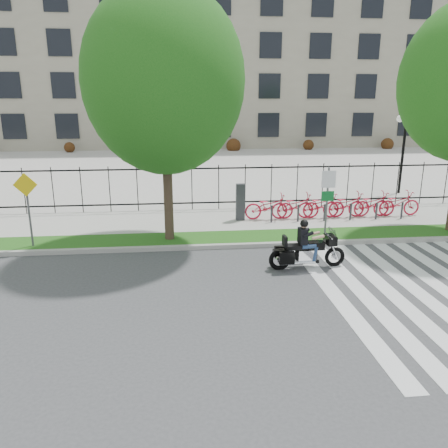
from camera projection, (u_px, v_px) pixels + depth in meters
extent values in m
plane|color=#3D3D3F|center=(252.00, 300.00, 11.06)|extent=(120.00, 120.00, 0.00)
cube|color=#9D9B94|center=(232.00, 246.00, 14.97)|extent=(60.00, 0.20, 0.15)
cube|color=#194D13|center=(230.00, 238.00, 15.78)|extent=(60.00, 1.50, 0.15)
cube|color=#A29F98|center=(223.00, 220.00, 18.18)|extent=(60.00, 3.50, 0.15)
cube|color=#A29F98|center=(201.00, 163.00, 34.98)|extent=(80.00, 34.00, 0.10)
cube|color=gray|center=(191.00, 56.00, 51.42)|extent=(60.00, 20.00, 20.00)
cylinder|color=black|center=(402.00, 157.00, 23.00)|extent=(0.14, 0.14, 4.00)
cylinder|color=black|center=(406.00, 121.00, 22.49)|extent=(0.06, 0.70, 0.70)
sphere|color=white|center=(400.00, 119.00, 22.42)|extent=(0.36, 0.36, 0.36)
sphere|color=white|center=(413.00, 118.00, 22.49)|extent=(0.36, 0.36, 0.36)
cylinder|color=#38271F|center=(168.00, 186.00, 15.04)|extent=(0.32, 0.32, 3.77)
ellipsoid|color=#145413|center=(164.00, 81.00, 14.09)|extent=(5.28, 5.28, 6.07)
cube|color=#2D2D33|center=(240.00, 202.00, 17.78)|extent=(0.35, 0.25, 1.50)
imported|color=red|center=(269.00, 207.00, 17.96)|extent=(2.02, 0.70, 1.06)
cylinder|color=#2D2D33|center=(271.00, 214.00, 17.53)|extent=(0.08, 0.08, 0.70)
imported|color=red|center=(295.00, 206.00, 18.07)|extent=(2.02, 0.70, 1.06)
cylinder|color=#2D2D33|center=(298.00, 213.00, 17.64)|extent=(0.08, 0.08, 0.70)
imported|color=red|center=(321.00, 205.00, 18.18)|extent=(2.02, 0.70, 1.06)
cylinder|color=#2D2D33|center=(325.00, 212.00, 17.75)|extent=(0.08, 0.08, 0.70)
imported|color=red|center=(346.00, 205.00, 18.29)|extent=(2.02, 0.70, 1.06)
cylinder|color=#2D2D33|center=(351.00, 212.00, 17.86)|extent=(0.08, 0.08, 0.70)
imported|color=red|center=(372.00, 204.00, 18.40)|extent=(2.02, 0.70, 1.06)
cylinder|color=#2D2D33|center=(376.00, 211.00, 17.97)|extent=(0.08, 0.08, 0.70)
imported|color=red|center=(397.00, 203.00, 18.51)|extent=(2.02, 0.70, 1.06)
cylinder|color=#2D2D33|center=(402.00, 210.00, 18.08)|extent=(0.08, 0.08, 0.70)
cylinder|color=#59595B|center=(327.00, 203.00, 15.43)|extent=(0.07, 0.07, 2.50)
cube|color=white|center=(329.00, 179.00, 15.16)|extent=(0.50, 0.03, 0.60)
cube|color=#0C6626|center=(328.00, 196.00, 15.32)|extent=(0.45, 0.03, 0.35)
cylinder|color=#59595B|center=(29.00, 211.00, 14.43)|extent=(0.07, 0.07, 2.40)
cube|color=yellow|center=(25.00, 185.00, 14.15)|extent=(0.78, 0.03, 0.78)
torus|color=black|center=(335.00, 257.00, 13.26)|extent=(0.63, 0.14, 0.63)
torus|color=black|center=(280.00, 260.00, 13.02)|extent=(0.67, 0.16, 0.66)
cube|color=black|center=(330.00, 240.00, 13.08)|extent=(0.29, 0.51, 0.27)
cube|color=#26262B|center=(333.00, 233.00, 13.03)|extent=(0.16, 0.46, 0.28)
cube|color=silver|center=(306.00, 255.00, 13.10)|extent=(0.56, 0.33, 0.36)
cube|color=black|center=(315.00, 245.00, 13.06)|extent=(0.51, 0.33, 0.24)
cube|color=black|center=(296.00, 247.00, 12.98)|extent=(0.65, 0.35, 0.13)
cube|color=black|center=(285.00, 241.00, 12.88)|extent=(0.10, 0.31, 0.31)
cube|color=black|center=(287.00, 258.00, 12.74)|extent=(0.46, 0.16, 0.36)
cube|color=black|center=(282.00, 252.00, 13.25)|extent=(0.46, 0.16, 0.36)
cube|color=black|center=(303.00, 236.00, 12.92)|extent=(0.23, 0.37, 0.47)
sphere|color=tan|center=(304.00, 225.00, 12.83)|extent=(0.21, 0.21, 0.21)
sphere|color=black|center=(304.00, 224.00, 12.82)|extent=(0.25, 0.25, 0.25)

